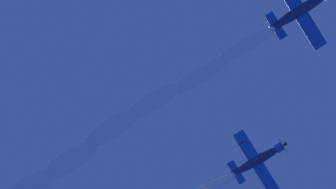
% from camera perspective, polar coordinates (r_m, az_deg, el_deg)
% --- Properties ---
extents(airplane_lead, '(7.90, 8.57, 3.14)m').
position_cam_1_polar(airplane_lead, '(56.14, 14.98, 9.32)').
color(airplane_lead, navy).
extents(airplane_left_wingman, '(7.89, 8.44, 3.33)m').
position_cam_1_polar(airplane_left_wingman, '(64.13, 10.24, -7.22)').
color(airplane_left_wingman, navy).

